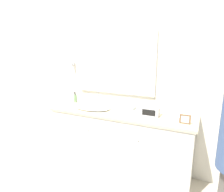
{
  "coord_description": "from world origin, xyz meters",
  "views": [
    {
      "loc": [
        0.98,
        -2.01,
        1.68
      ],
      "look_at": [
        -0.12,
        0.32,
        1.09
      ],
      "focal_mm": 32.0,
      "sensor_mm": 36.0,
      "label": 1
    }
  ],
  "objects_px": {
    "sink_basin": "(93,107)",
    "soap_bottle": "(75,98)",
    "picture_frame": "(185,119)",
    "appliance_box": "(150,111)"
  },
  "relations": [
    {
      "from": "sink_basin",
      "to": "soap_bottle",
      "type": "distance_m",
      "value": 0.46
    },
    {
      "from": "sink_basin",
      "to": "soap_bottle",
      "type": "bearing_deg",
      "value": 156.85
    },
    {
      "from": "picture_frame",
      "to": "soap_bottle",
      "type": "bearing_deg",
      "value": 170.9
    },
    {
      "from": "sink_basin",
      "to": "appliance_box",
      "type": "relative_size",
      "value": 2.35
    },
    {
      "from": "sink_basin",
      "to": "soap_bottle",
      "type": "relative_size",
      "value": 3.33
    },
    {
      "from": "sink_basin",
      "to": "picture_frame",
      "type": "xyz_separation_m",
      "value": [
        1.23,
        -0.08,
        0.03
      ]
    },
    {
      "from": "sink_basin",
      "to": "appliance_box",
      "type": "xyz_separation_m",
      "value": [
        0.81,
        0.03,
        0.04
      ]
    },
    {
      "from": "appliance_box",
      "to": "soap_bottle",
      "type": "bearing_deg",
      "value": 173.08
    },
    {
      "from": "picture_frame",
      "to": "sink_basin",
      "type": "bearing_deg",
      "value": 176.06
    },
    {
      "from": "sink_basin",
      "to": "appliance_box",
      "type": "height_order",
      "value": "sink_basin"
    }
  ]
}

